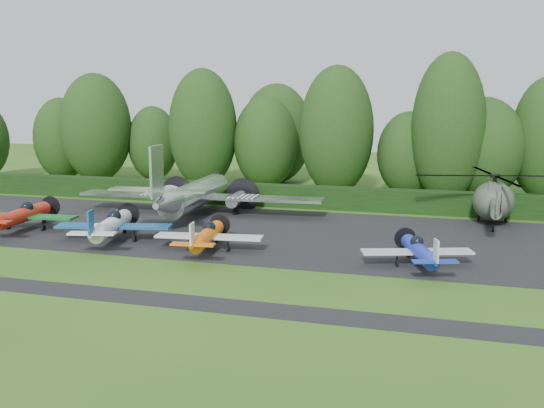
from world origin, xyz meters
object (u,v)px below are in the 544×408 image
(transport_plane, at_px, (194,194))
(light_plane_red, at_px, (22,215))
(light_plane_blue, at_px, (419,251))
(light_plane_orange, at_px, (207,236))
(helicopter, at_px, (494,198))
(light_plane_white, at_px, (111,225))

(transport_plane, xyz_separation_m, light_plane_red, (-10.13, -8.78, -0.66))
(light_plane_blue, bearing_deg, light_plane_orange, -162.21)
(helicopter, bearing_deg, light_plane_orange, -144.22)
(light_plane_white, bearing_deg, helicopter, 41.40)
(light_plane_red, relative_size, light_plane_white, 0.98)
(light_plane_orange, relative_size, light_plane_blue, 1.07)
(light_plane_red, distance_m, light_plane_orange, 15.79)
(light_plane_red, distance_m, light_plane_white, 8.47)
(light_plane_white, relative_size, light_plane_blue, 1.22)
(helicopter, bearing_deg, light_plane_white, -154.11)
(light_plane_white, height_order, light_plane_orange, light_plane_white)
(light_plane_red, distance_m, helicopter, 36.32)
(light_plane_orange, xyz_separation_m, helicopter, (18.41, 14.63, 1.00))
(transport_plane, distance_m, light_plane_blue, 21.78)
(transport_plane, relative_size, light_plane_blue, 3.09)
(light_plane_orange, distance_m, helicopter, 23.54)
(light_plane_white, xyz_separation_m, helicopter, (25.71, 14.02, 0.85))
(transport_plane, bearing_deg, light_plane_blue, -26.25)
(transport_plane, bearing_deg, light_plane_orange, -59.42)
(transport_plane, distance_m, light_plane_orange, 12.20)
(light_plane_white, bearing_deg, light_plane_orange, 7.98)
(light_plane_red, height_order, light_plane_blue, light_plane_red)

